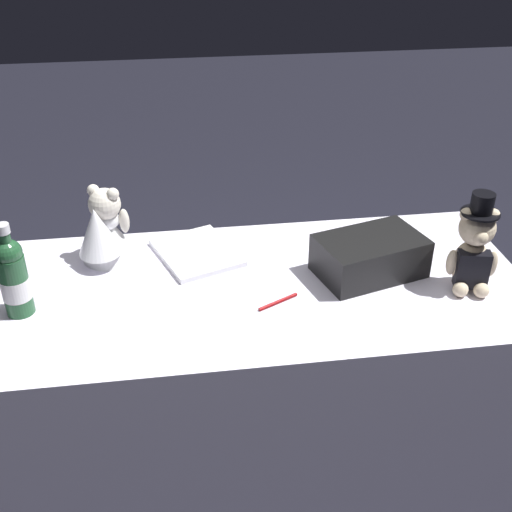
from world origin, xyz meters
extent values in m
plane|color=black|center=(0.00, 0.00, 0.00)|extent=(12.00, 12.00, 0.00)
cube|color=white|center=(0.00, 0.00, 0.39)|extent=(1.64, 0.75, 0.77)
ellipsoid|color=beige|center=(0.62, -0.09, 0.85)|extent=(0.11, 0.10, 0.15)
cube|color=black|center=(0.62, -0.12, 0.85)|extent=(0.10, 0.06, 0.11)
sphere|color=beige|center=(0.62, -0.09, 0.97)|extent=(0.10, 0.10, 0.10)
sphere|color=beige|center=(0.61, -0.14, 0.96)|extent=(0.04, 0.04, 0.04)
sphere|color=beige|center=(0.59, -0.09, 1.01)|extent=(0.04, 0.04, 0.04)
sphere|color=beige|center=(0.66, -0.10, 1.01)|extent=(0.04, 0.04, 0.04)
ellipsoid|color=beige|center=(0.56, -0.09, 0.86)|extent=(0.03, 0.03, 0.08)
ellipsoid|color=beige|center=(0.68, -0.12, 0.86)|extent=(0.03, 0.03, 0.08)
sphere|color=beige|center=(0.58, -0.14, 0.80)|extent=(0.05, 0.05, 0.05)
sphere|color=beige|center=(0.64, -0.16, 0.80)|extent=(0.05, 0.05, 0.05)
cylinder|color=black|center=(0.62, -0.09, 1.02)|extent=(0.11, 0.11, 0.01)
cylinder|color=black|center=(0.62, -0.09, 1.05)|extent=(0.06, 0.06, 0.06)
cone|color=white|center=(-0.44, 0.22, 0.85)|extent=(0.18, 0.18, 0.15)
ellipsoid|color=white|center=(-0.44, 0.22, 0.91)|extent=(0.08, 0.07, 0.06)
sphere|color=beige|center=(-0.44, 0.22, 0.96)|extent=(0.10, 0.10, 0.10)
sphere|color=beige|center=(-0.42, 0.26, 0.96)|extent=(0.04, 0.04, 0.04)
sphere|color=beige|center=(-0.41, 0.21, 1.00)|extent=(0.04, 0.04, 0.04)
sphere|color=beige|center=(-0.47, 0.24, 1.00)|extent=(0.04, 0.04, 0.04)
ellipsoid|color=beige|center=(-0.39, 0.22, 0.90)|extent=(0.03, 0.03, 0.08)
ellipsoid|color=beige|center=(-0.47, 0.27, 0.90)|extent=(0.03, 0.03, 0.08)
cone|color=white|center=(-0.47, 0.18, 0.90)|extent=(0.19, 0.19, 0.16)
cylinder|color=#214F2C|center=(-0.68, -0.05, 0.86)|extent=(0.08, 0.08, 0.18)
sphere|color=#214F2C|center=(-0.68, -0.05, 0.97)|extent=(0.08, 0.08, 0.08)
cylinder|color=#214F2C|center=(-0.68, -0.05, 1.01)|extent=(0.03, 0.03, 0.07)
cylinder|color=silver|center=(-0.68, -0.05, 1.04)|extent=(0.04, 0.04, 0.03)
cylinder|color=silver|center=(-0.68, -0.05, 0.86)|extent=(0.08, 0.08, 0.06)
cylinder|color=maroon|center=(0.05, -0.11, 0.78)|extent=(0.12, 0.07, 0.01)
cone|color=silver|center=(0.11, -0.07, 0.78)|extent=(0.02, 0.01, 0.01)
cube|color=black|center=(0.35, 0.02, 0.84)|extent=(0.36, 0.28, 0.12)
cube|color=#B7B7BF|center=(0.33, -0.08, 0.84)|extent=(0.04, 0.02, 0.03)
cube|color=white|center=(-0.17, 0.20, 0.78)|extent=(0.31, 0.34, 0.02)
camera|label=1|loc=(-0.22, -1.58, 1.83)|focal=44.63mm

